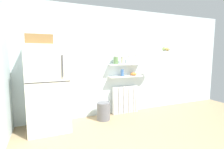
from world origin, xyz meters
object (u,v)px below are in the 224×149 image
(storage_jar_0, at_px, (116,60))
(shelf_bowl, at_px, (134,74))
(storage_jar_3, at_px, (136,59))
(storage_jar_1, at_px, (123,60))
(hanging_fruit_basket, at_px, (166,49))
(trash_bin, at_px, (103,111))
(refrigerator, at_px, (48,86))
(storage_jar_2, at_px, (129,60))
(radiator, at_px, (125,100))
(vase, at_px, (122,73))

(storage_jar_0, xyz_separation_m, shelf_bowl, (0.50, 0.00, -0.36))
(storage_jar_3, bearing_deg, shelf_bowl, -180.00)
(storage_jar_0, bearing_deg, storage_jar_1, 0.00)
(hanging_fruit_basket, bearing_deg, trash_bin, 172.00)
(storage_jar_0, bearing_deg, storage_jar_3, 0.00)
(shelf_bowl, distance_m, hanging_fruit_basket, 0.98)
(storage_jar_1, xyz_separation_m, trash_bin, (-0.58, -0.21, -1.15))
(storage_jar_1, distance_m, storage_jar_3, 0.37)
(refrigerator, xyz_separation_m, storage_jar_3, (2.11, 0.25, 0.49))
(storage_jar_0, bearing_deg, refrigerator, -170.93)
(storage_jar_1, relative_size, storage_jar_2, 0.87)
(storage_jar_0, distance_m, shelf_bowl, 0.61)
(trash_bin, bearing_deg, radiator, 19.63)
(refrigerator, relative_size, trash_bin, 4.57)
(radiator, height_order, storage_jar_1, storage_jar_1)
(storage_jar_1, bearing_deg, refrigerator, -171.87)
(refrigerator, height_order, shelf_bowl, refrigerator)
(storage_jar_3, bearing_deg, vase, -180.00)
(storage_jar_0, distance_m, storage_jar_1, 0.18)
(storage_jar_1, bearing_deg, vase, 180.00)
(vase, xyz_separation_m, shelf_bowl, (0.33, 0.00, -0.05))
(radiator, bearing_deg, storage_jar_1, -161.82)
(storage_jar_2, xyz_separation_m, vase, (-0.19, 0.00, -0.32))
(trash_bin, distance_m, hanging_fruit_basket, 2.09)
(storage_jar_3, distance_m, shelf_bowl, 0.38)
(storage_jar_2, bearing_deg, storage_jar_1, 180.00)
(hanging_fruit_basket, bearing_deg, vase, 156.00)
(storage_jar_0, xyz_separation_m, hanging_fruit_basket, (1.13, -0.42, 0.26))
(storage_jar_1, bearing_deg, trash_bin, -160.14)
(storage_jar_1, xyz_separation_m, vase, (-0.01, 0.00, -0.31))
(vase, bearing_deg, radiator, 16.76)
(refrigerator, xyz_separation_m, storage_jar_0, (1.56, 0.25, 0.48))
(storage_jar_1, relative_size, vase, 1.05)
(radiator, bearing_deg, storage_jar_0, -173.75)
(storage_jar_1, relative_size, shelf_bowl, 1.04)
(storage_jar_1, height_order, vase, storage_jar_1)
(trash_bin, bearing_deg, shelf_bowl, 13.14)
(refrigerator, height_order, storage_jar_1, refrigerator)
(radiator, bearing_deg, vase, -163.24)
(storage_jar_1, height_order, trash_bin, storage_jar_1)
(storage_jar_1, xyz_separation_m, hanging_fruit_basket, (0.94, -0.42, 0.27))
(vase, xyz_separation_m, hanging_fruit_basket, (0.95, -0.42, 0.57))
(shelf_bowl, bearing_deg, vase, 180.00)
(trash_bin, bearing_deg, storage_jar_2, 15.36)
(storage_jar_2, relative_size, storage_jar_3, 0.90)
(hanging_fruit_basket, bearing_deg, shelf_bowl, 145.92)
(storage_jar_0, relative_size, hanging_fruit_basket, 0.64)
(storage_jar_0, distance_m, vase, 0.36)
(storage_jar_3, height_order, hanging_fruit_basket, hanging_fruit_basket)
(refrigerator, relative_size, hanging_fruit_basket, 6.38)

